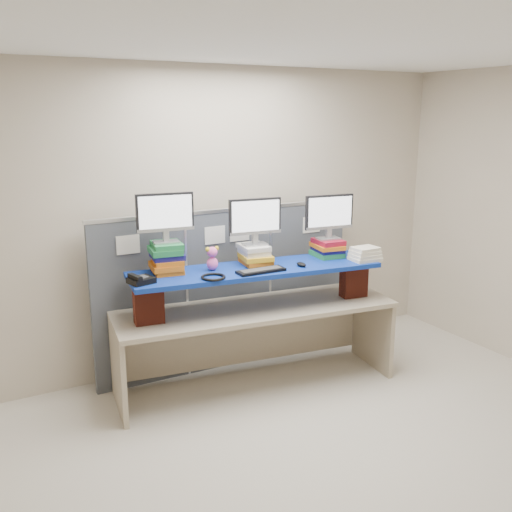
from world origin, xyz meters
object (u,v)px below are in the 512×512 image
blue_board (256,270)px  monitor_right (329,214)px  monitor_center (255,219)px  desk (256,323)px  keyboard (261,271)px  desk_phone (140,280)px  monitor_left (165,215)px

blue_board → monitor_right: size_ratio=4.60×
blue_board → monitor_right: monitor_right is taller
monitor_center → monitor_right: bearing=-0.0°
desk → blue_board: size_ratio=1.17×
keyboard → monitor_center: bearing=71.6°
desk → desk_phone: bearing=-173.7°
monitor_left → monitor_right: monitor_left is taller
desk → keyboard: keyboard is taller
blue_board → monitor_center: size_ratio=4.60×
desk → monitor_center: bearing=72.2°
desk → monitor_right: size_ratio=5.37×
blue_board → keyboard: bearing=-96.0°
desk → monitor_right: (0.76, 0.02, 0.90)m
desk → monitor_left: (-0.72, 0.21, 0.99)m
monitor_left → monitor_center: 0.78m
monitor_right → keyboard: 0.90m
monitor_left → keyboard: monitor_left is taller
blue_board → monitor_center: monitor_center is taller
blue_board → monitor_left: size_ratio=4.60×
monitor_center → desk_phone: bearing=-167.5°
monitor_left → monitor_center: (0.77, -0.10, -0.08)m
monitor_left → keyboard: bearing=-20.7°
desk → monitor_right: 1.18m
blue_board → desk_phone: 1.01m
monitor_left → desk_phone: 0.57m
desk → monitor_left: 1.24m
blue_board → monitor_left: 0.90m
monitor_right → keyboard: bearing=-160.5°
desk → monitor_center: monitor_center is taller
desk_phone → monitor_center: bearing=-8.4°
blue_board → desk_phone: desk_phone is taller
monitor_left → keyboard: size_ratio=1.13×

